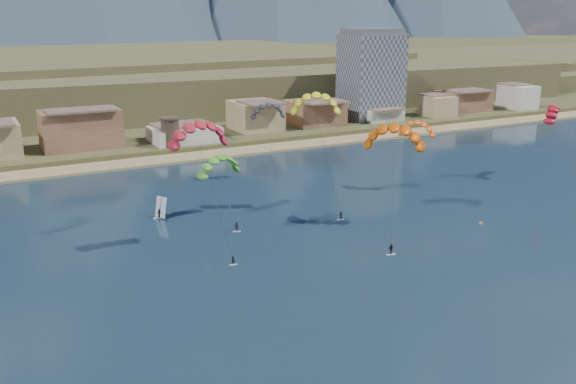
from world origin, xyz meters
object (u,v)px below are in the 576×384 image
at_px(apartment_tower, 371,75).
at_px(kitesurfer_orange, 395,132).
at_px(kitesurfer_red, 199,130).
at_px(buoy, 481,223).
at_px(kitesurfer_yellow, 316,100).
at_px(windsurfer, 160,211).
at_px(watchtower, 170,132).
at_px(kitesurfer_green, 219,162).

relative_size(apartment_tower, kitesurfer_orange, 1.34).
relative_size(kitesurfer_red, buoy, 35.79).
distance_m(kitesurfer_yellow, buoy, 40.35).
relative_size(kitesurfer_yellow, windsurfer, 5.89).
relative_size(watchtower, kitesurfer_orange, 0.36).
bearing_deg(watchtower, kitesurfer_red, -103.76).
xyz_separation_m(kitesurfer_red, kitesurfer_orange, (37.33, -3.98, -3.12)).
relative_size(kitesurfer_yellow, buoy, 38.08).
relative_size(watchtower, windsurfer, 1.98).
height_order(kitesurfer_red, kitesurfer_green, kitesurfer_red).
distance_m(kitesurfer_red, kitesurfer_green, 20.09).
height_order(apartment_tower, windsurfer, apartment_tower).
relative_size(apartment_tower, windsurfer, 7.38).
height_order(kitesurfer_red, kitesurfer_yellow, kitesurfer_yellow).
distance_m(apartment_tower, windsurfer, 123.50).
relative_size(watchtower, kitesurfer_red, 0.36).
bearing_deg(windsurfer, apartment_tower, 34.97).
height_order(kitesurfer_red, kitesurfer_orange, kitesurfer_red).
xyz_separation_m(kitesurfer_orange, kitesurfer_green, (-28.01, 18.86, -6.64)).
xyz_separation_m(kitesurfer_yellow, buoy, (24.00, -23.14, -22.72)).
xyz_separation_m(kitesurfer_green, buoy, (43.25, -27.65, -11.23)).
distance_m(apartment_tower, kitesurfer_orange, 112.41).
xyz_separation_m(watchtower, buoy, (33.90, -89.00, -6.25)).
relative_size(watchtower, kitesurfer_green, 0.57).
bearing_deg(windsurfer, kitesurfer_orange, -31.69).
distance_m(watchtower, kitesurfer_green, 62.25).
distance_m(apartment_tower, kitesurfer_red, 133.74).
xyz_separation_m(apartment_tower, kitesurfer_red, (-98.66, -90.23, 3.28)).
relative_size(kitesurfer_orange, buoy, 35.61).
bearing_deg(kitesurfer_red, windsurfer, 94.65).
xyz_separation_m(kitesurfer_orange, buoy, (15.23, -8.79, -17.87)).
bearing_deg(kitesurfer_orange, buoy, -29.99).
height_order(kitesurfer_red, windsurfer, kitesurfer_red).
bearing_deg(watchtower, windsurfer, -109.87).
bearing_deg(kitesurfer_red, kitesurfer_orange, -6.09).
height_order(watchtower, windsurfer, watchtower).
distance_m(watchtower, kitesurfer_orange, 83.17).
xyz_separation_m(apartment_tower, kitesurfer_yellow, (-70.10, -79.86, 5.02)).
xyz_separation_m(watchtower, kitesurfer_green, (-9.34, -61.35, 4.97)).
xyz_separation_m(apartment_tower, kitesurfer_orange, (-61.33, -94.21, 0.16)).
bearing_deg(buoy, windsurfer, 148.78).
relative_size(apartment_tower, kitesurfer_yellow, 1.25).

